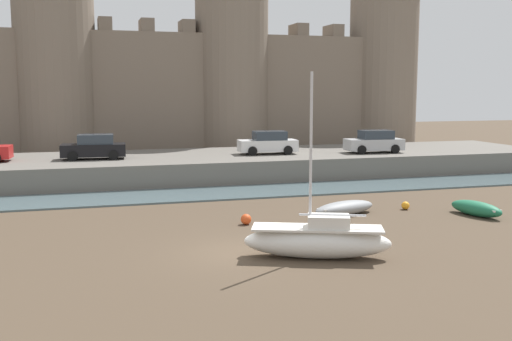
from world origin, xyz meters
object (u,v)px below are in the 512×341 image
at_px(rowboat_midflat_centre, 345,208).
at_px(car_quay_west, 94,147).
at_px(car_quay_centre_east, 268,143).
at_px(car_quay_east, 374,142).
at_px(mooring_buoy_near_channel, 405,206).
at_px(mooring_buoy_mid_mud, 246,219).
at_px(rowboat_foreground_centre, 476,208).
at_px(sailboat_near_channel_left, 318,240).

xyz_separation_m(rowboat_midflat_centre, car_quay_west, (-11.40, 14.20, 1.95)).
height_order(car_quay_centre_east, car_quay_east, same).
bearing_deg(car_quay_west, car_quay_east, -4.34).
xyz_separation_m(mooring_buoy_near_channel, car_quay_centre_east, (-3.04, 13.68, 2.11)).
xyz_separation_m(mooring_buoy_mid_mud, car_quay_west, (-6.24, 14.87, 2.07)).
xyz_separation_m(rowboat_midflat_centre, mooring_buoy_near_channel, (3.55, 0.36, -0.15)).
bearing_deg(rowboat_foreground_centre, rowboat_midflat_centre, 162.05).
relative_size(rowboat_midflat_centre, mooring_buoy_near_channel, 9.18).
relative_size(rowboat_foreground_centre, car_quay_east, 0.72).
bearing_deg(car_quay_centre_east, car_quay_east, -9.82).
xyz_separation_m(rowboat_foreground_centre, mooring_buoy_near_channel, (-2.48, 2.32, -0.17)).
height_order(car_quay_centre_east, car_quay_west, same).
distance_m(mooring_buoy_mid_mud, mooring_buoy_near_channel, 8.76).
xyz_separation_m(rowboat_foreground_centre, sailboat_near_channel_left, (-10.11, -4.64, 0.29)).
relative_size(rowboat_midflat_centre, sailboat_near_channel_left, 0.57).
bearing_deg(rowboat_midflat_centre, mooring_buoy_mid_mud, -172.66).
height_order(rowboat_foreground_centre, car_quay_east, car_quay_east).
xyz_separation_m(mooring_buoy_mid_mud, mooring_buoy_near_channel, (8.70, 1.03, -0.04)).
xyz_separation_m(sailboat_near_channel_left, car_quay_east, (12.22, 19.31, 1.65)).
bearing_deg(car_quay_west, sailboat_near_channel_left, -70.62).
height_order(rowboat_foreground_centre, rowboat_midflat_centre, rowboat_foreground_centre).
relative_size(rowboat_foreground_centre, mooring_buoy_mid_mud, 6.26).
distance_m(sailboat_near_channel_left, car_quay_east, 22.91).
distance_m(mooring_buoy_near_channel, car_quay_centre_east, 14.17).
height_order(mooring_buoy_near_channel, car_quay_east, car_quay_east).
height_order(rowboat_midflat_centre, mooring_buoy_mid_mud, rowboat_midflat_centre).
bearing_deg(car_quay_west, rowboat_foreground_centre, -42.84).
relative_size(mooring_buoy_mid_mud, mooring_buoy_near_channel, 1.18).
bearing_deg(rowboat_foreground_centre, car_quay_east, 81.81).
height_order(sailboat_near_channel_left, car_quay_west, sailboat_near_channel_left).
bearing_deg(rowboat_foreground_centre, sailboat_near_channel_left, -155.37).
bearing_deg(sailboat_near_channel_left, car_quay_east, 57.66).
height_order(car_quay_west, car_quay_east, same).
relative_size(mooring_buoy_mid_mud, car_quay_east, 0.12).
relative_size(car_quay_centre_east, car_quay_east, 1.00).
bearing_deg(car_quay_west, mooring_buoy_mid_mud, -67.23).
height_order(mooring_buoy_near_channel, car_quay_centre_east, car_quay_centre_east).
distance_m(car_quay_centre_east, car_quay_west, 11.90).
relative_size(rowboat_midflat_centre, car_quay_west, 0.90).
relative_size(mooring_buoy_near_channel, car_quay_centre_east, 0.10).
bearing_deg(mooring_buoy_near_channel, car_quay_east, 69.60).
height_order(sailboat_near_channel_left, mooring_buoy_mid_mud, sailboat_near_channel_left).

